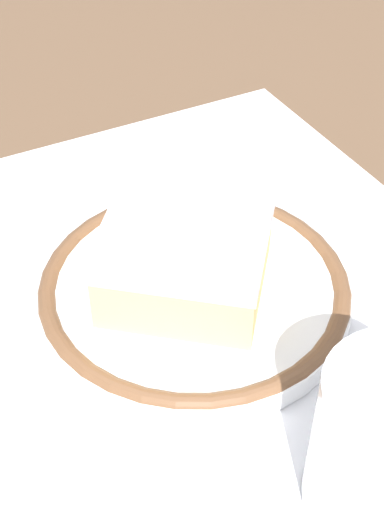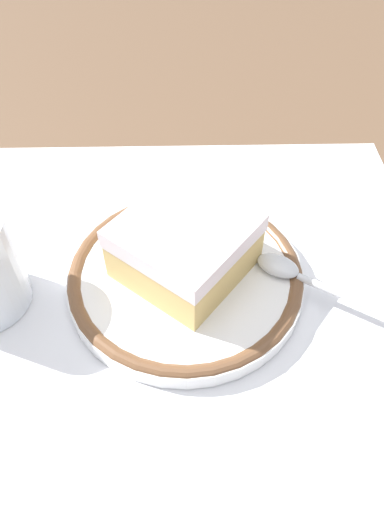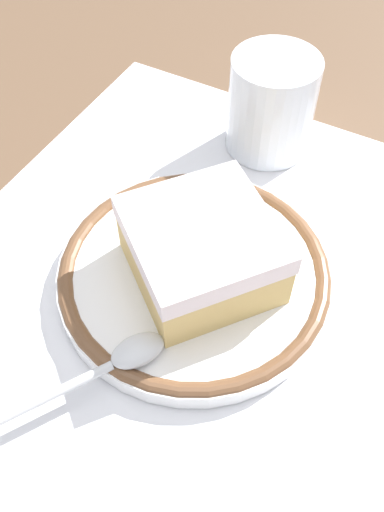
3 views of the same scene
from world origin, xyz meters
name	(u,v)px [view 3 (image 3 of 3)]	position (x,y,z in m)	size (l,w,h in m)	color
ground_plane	(201,285)	(0.00, 0.00, 0.00)	(2.40, 2.40, 0.00)	brown
placemat	(201,285)	(0.00, 0.00, 0.00)	(0.44, 0.39, 0.00)	white
plate	(192,277)	(0.00, 0.01, 0.01)	(0.20, 0.20, 0.02)	white
cake_slice	(210,249)	(0.00, 0.00, 0.04)	(0.13, 0.13, 0.05)	#DBB76B
spoon	(107,366)	(-0.10, 0.02, 0.02)	(0.13, 0.09, 0.01)	silver
cup	(271,110)	(0.17, 0.02, 0.04)	(0.07, 0.07, 0.09)	silver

